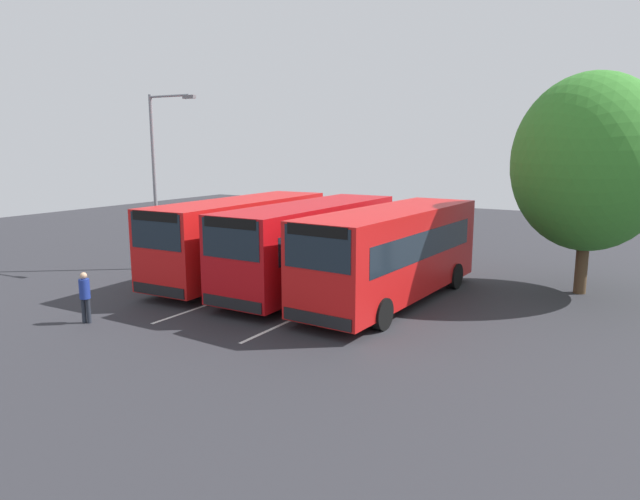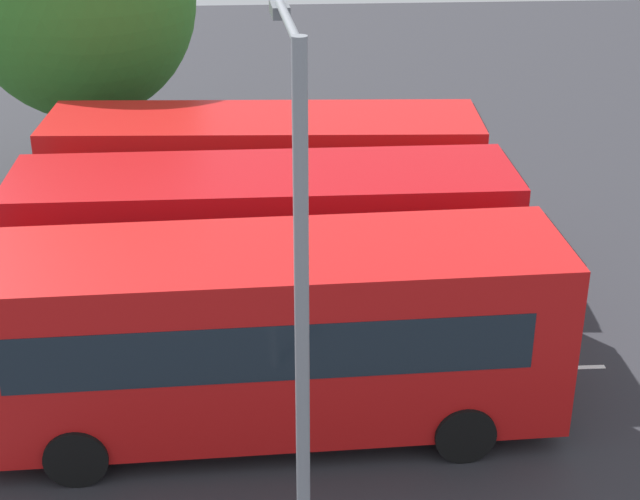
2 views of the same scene
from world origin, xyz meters
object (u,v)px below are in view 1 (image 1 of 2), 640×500
(street_lamp, at_px, (158,171))
(depot_tree, at_px, (590,163))
(bus_far_left, at_px, (240,236))
(bus_center_right, at_px, (392,251))
(pedestrian, at_px, (85,293))
(bus_center_left, at_px, (311,243))

(street_lamp, bearing_deg, depot_tree, 13.19)
(bus_far_left, distance_m, bus_center_right, 6.75)
(bus_far_left, relative_size, bus_center_right, 1.00)
(pedestrian, relative_size, depot_tree, 0.20)
(bus_center_right, bearing_deg, bus_center_left, -87.55)
(bus_center_left, bearing_deg, pedestrian, -27.68)
(depot_tree, bearing_deg, bus_center_left, -62.56)
(pedestrian, relative_size, street_lamp, 0.21)
(bus_far_left, distance_m, pedestrian, 7.22)
(bus_center_left, distance_m, street_lamp, 8.03)
(street_lamp, distance_m, depot_tree, 17.28)
(bus_center_left, bearing_deg, bus_center_right, 89.35)
(bus_center_right, relative_size, pedestrian, 5.95)
(bus_far_left, height_order, depot_tree, depot_tree)
(bus_far_left, relative_size, depot_tree, 1.19)
(bus_center_left, xyz_separation_m, depot_tree, (-4.65, 8.96, 3.02))
(bus_far_left, bearing_deg, depot_tree, 108.76)
(bus_far_left, relative_size, pedestrian, 5.92)
(bus_far_left, distance_m, bus_center_left, 3.38)
(bus_center_right, height_order, street_lamp, street_lamp)
(bus_center_right, bearing_deg, pedestrian, -41.93)
(street_lamp, xyz_separation_m, depot_tree, (-4.94, 16.55, 0.44))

